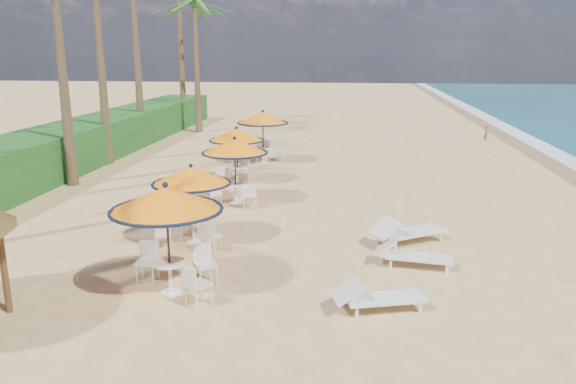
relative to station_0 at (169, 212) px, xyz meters
name	(u,v)px	position (x,y,z in m)	size (l,w,h in m)	color
ground	(389,302)	(4.62, 0.08, -1.81)	(160.00, 160.00, 0.00)	tan
scrub_hedge	(51,153)	(-8.88, 11.08, -0.91)	(3.00, 40.00, 1.80)	#194716
station_0	(169,212)	(0.00, 0.00, 0.00)	(2.37, 2.37, 2.47)	black
station_1	(190,186)	(-0.48, 3.15, -0.20)	(2.11, 2.11, 2.20)	black
station_2	(235,155)	(-0.16, 7.29, -0.11)	(2.22, 2.24, 2.32)	black
station_3	(236,142)	(-0.77, 10.30, -0.16)	(2.16, 2.19, 2.25)	black
station_4	(263,124)	(-0.34, 14.45, -0.01)	(2.36, 2.36, 2.46)	black
lounger_near	(376,297)	(4.32, -0.37, -1.49)	(1.96, 1.09, 0.67)	silver
lounger_mid	(411,254)	(5.24, 2.14, -1.50)	(1.92, 0.87, 0.67)	silver
lounger_far	(406,231)	(5.26, 3.79, -1.44)	(2.19, 1.74, 0.78)	silver
palm_6	(194,10)	(-6.06, 23.95, 5.63)	(5.00, 5.00, 8.18)	brown
person	(486,133)	(11.30, 22.22, -1.31)	(0.36, 0.24, 0.99)	brown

